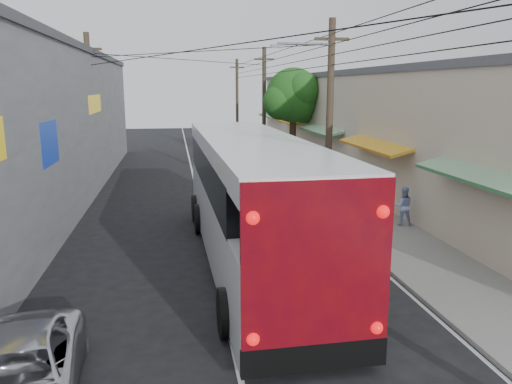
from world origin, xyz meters
TOP-DOWN VIEW (x-y plane):
  - sidewalk at (6.50, 20.00)m, footprint 3.00×80.00m
  - building_right at (10.99, 22.00)m, footprint 7.09×40.00m
  - building_left at (-8.50, 18.00)m, footprint 7.20×36.00m
  - utility_poles at (3.13, 20.33)m, footprint 11.80×45.28m
  - street_tree at (6.87, 26.02)m, footprint 4.40×4.00m
  - coach_bus at (1.20, 8.10)m, footprint 3.33×13.52m
  - jeepney at (-3.80, 1.31)m, footprint 2.55×4.66m
  - parked_suv at (4.22, 15.73)m, footprint 2.29×5.22m
  - parked_car_mid at (3.80, 24.45)m, footprint 1.77×3.88m
  - parked_car_far at (4.60, 32.21)m, footprint 1.60×4.02m
  - pedestrian_near at (5.40, 10.54)m, footprint 0.78×0.60m
  - pedestrian_far at (7.53, 10.73)m, footprint 0.86×0.75m

SIDE VIEW (x-z plane):
  - sidewalk at x=6.50m, z-range 0.00..0.12m
  - jeepney at x=-3.80m, z-range 0.00..1.24m
  - parked_car_mid at x=3.80m, z-range 0.00..1.29m
  - parked_car_far at x=4.60m, z-range 0.00..1.30m
  - parked_suv at x=4.22m, z-range 0.00..1.49m
  - pedestrian_far at x=7.53m, z-range 0.12..1.63m
  - pedestrian_near at x=5.40m, z-range 0.12..2.02m
  - coach_bus at x=1.20m, z-range 0.07..3.94m
  - building_right at x=10.99m, z-range 0.03..6.28m
  - building_left at x=-8.50m, z-range 0.03..7.28m
  - utility_poles at x=3.13m, z-range 0.13..8.13m
  - street_tree at x=6.87m, z-range 1.37..7.97m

